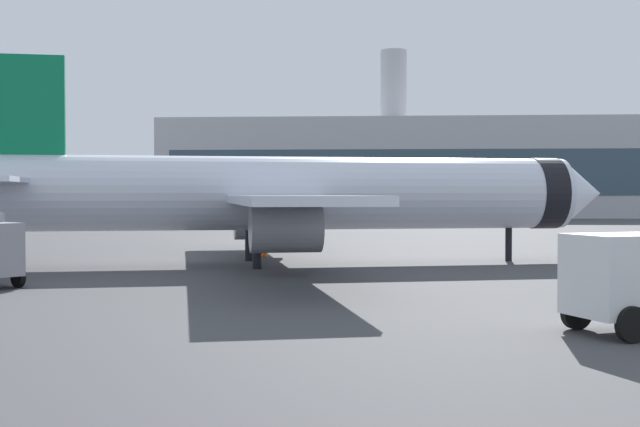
# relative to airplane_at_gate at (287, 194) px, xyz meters

# --- Properties ---
(airplane_at_gate) EXTENTS (35.44, 32.24, 10.50)m
(airplane_at_gate) POSITION_rel_airplane_at_gate_xyz_m (0.00, 0.00, 0.00)
(airplane_at_gate) COLOR silver
(airplane_at_gate) RESTS_ON ground
(safety_cone_mid) EXTENTS (0.44, 0.44, 0.75)m
(safety_cone_mid) POSITION_rel_airplane_at_gate_xyz_m (-1.85, 5.07, -3.28)
(safety_cone_mid) COLOR #F2590C
(safety_cone_mid) RESTS_ON ground
(safety_cone_far) EXTENTS (0.44, 0.44, 0.75)m
(safety_cone_far) POSITION_rel_airplane_at_gate_xyz_m (14.35, -8.90, -3.29)
(safety_cone_far) COLOR #F2590C
(safety_cone_far) RESTS_ON ground
(terminal_building) EXTENTS (97.02, 21.83, 27.86)m
(terminal_building) POSITION_rel_airplane_at_gate_xyz_m (18.70, 93.69, 4.37)
(terminal_building) COLOR #B2B2B7
(terminal_building) RESTS_ON ground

